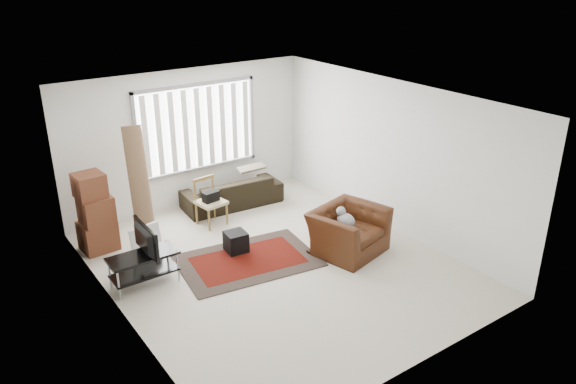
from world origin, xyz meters
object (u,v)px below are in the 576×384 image
tv_stand (143,263)px  side_chair (210,200)px  armchair (348,228)px  sofa (232,188)px  moving_boxes (95,215)px

tv_stand → side_chair: bearing=35.4°
tv_stand → armchair: bearing=-16.9°
sofa → moving_boxes: bearing=10.8°
sofa → tv_stand: bearing=40.0°
moving_boxes → armchair: 4.21m
sofa → side_chair: 0.92m
armchair → tv_stand: bearing=149.0°
sofa → armchair: 2.85m
tv_stand → armchair: armchair is taller
tv_stand → moving_boxes: (-0.20, 1.52, 0.26)m
moving_boxes → sofa: 2.79m
side_chair → armchair: 2.65m
sofa → side_chair: size_ratio=2.22×
tv_stand → moving_boxes: size_ratio=0.75×
side_chair → armchair: side_chair is taller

